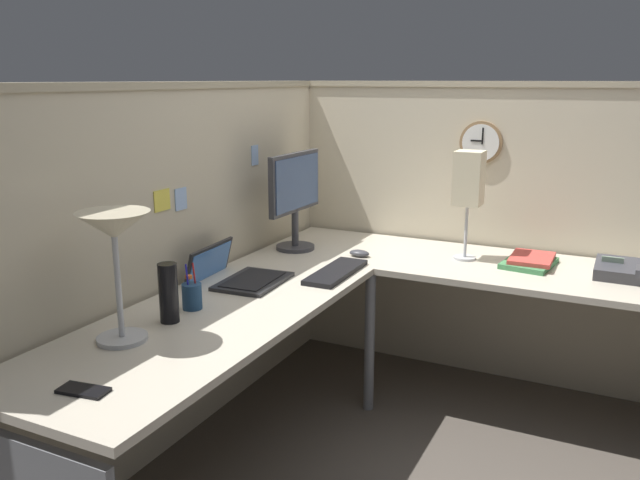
{
  "coord_description": "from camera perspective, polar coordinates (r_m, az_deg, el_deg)",
  "views": [
    {
      "loc": [
        -2.58,
        -0.92,
        1.59
      ],
      "look_at": [
        -0.05,
        0.32,
        0.89
      ],
      "focal_mm": 36.55,
      "sensor_mm": 36.0,
      "label": 1
    }
  ],
  "objects": [
    {
      "name": "pen_cup",
      "position": [
        2.55,
        -11.15,
        -4.81
      ],
      "size": [
        0.08,
        0.08,
        0.18
      ],
      "color": "navy",
      "rests_on": "desk"
    },
    {
      "name": "thermos_flask",
      "position": [
        2.42,
        -13.12,
        -4.54
      ],
      "size": [
        0.07,
        0.07,
        0.22
      ],
      "primitive_type": "cylinder",
      "color": "black",
      "rests_on": "desk"
    },
    {
      "name": "office_phone",
      "position": [
        3.17,
        24.86,
        -2.47
      ],
      "size": [
        0.19,
        0.21,
        0.11
      ],
      "color": "#38383D",
      "rests_on": "desk"
    },
    {
      "name": "laptop",
      "position": [
        2.88,
        -7.58,
        -3.08
      ],
      "size": [
        0.36,
        0.4,
        0.22
      ],
      "color": "#232326",
      "rests_on": "desk"
    },
    {
      "name": "ground_plane",
      "position": [
        3.17,
        5.9,
        -16.27
      ],
      "size": [
        6.8,
        6.8,
        0.0
      ],
      "primitive_type": "plane",
      "color": "#4C443D"
    },
    {
      "name": "cubicle_wall_back",
      "position": [
        2.96,
        -12.28,
        -2.04
      ],
      "size": [
        2.57,
        0.12,
        1.58
      ],
      "color": "beige",
      "rests_on": "ground"
    },
    {
      "name": "desk_lamp_paper",
      "position": [
        3.2,
        12.89,
        5.0
      ],
      "size": [
        0.13,
        0.13,
        0.53
      ],
      "color": "#B7BABF",
      "rests_on": "desk"
    },
    {
      "name": "computer_mouse",
      "position": [
        3.25,
        3.47,
        -1.16
      ],
      "size": [
        0.06,
        0.1,
        0.03
      ],
      "primitive_type": "ellipsoid",
      "color": "#38383D",
      "rests_on": "desk"
    },
    {
      "name": "pinned_note_middle",
      "position": [
        2.74,
        -13.66,
        3.39
      ],
      "size": [
        0.1,
        0.0,
        0.09
      ],
      "primitive_type": "cube",
      "color": "#EAD84C"
    },
    {
      "name": "cubicle_wall_right",
      "position": [
        3.6,
        15.03,
        0.66
      ],
      "size": [
        0.12,
        2.37,
        1.58
      ],
      "color": "beige",
      "rests_on": "ground"
    },
    {
      "name": "monitor",
      "position": [
        3.33,
        -2.19,
        4.1
      ],
      "size": [
        0.46,
        0.2,
        0.5
      ],
      "color": "#38383D",
      "rests_on": "desk"
    },
    {
      "name": "cell_phone",
      "position": [
        2.0,
        -20.01,
        -12.26
      ],
      "size": [
        0.09,
        0.15,
        0.01
      ],
      "primitive_type": "cube",
      "rotation": [
        0.0,
        0.0,
        0.14
      ],
      "color": "black",
      "rests_on": "desk"
    },
    {
      "name": "pinned_note_rightmost",
      "position": [
        3.31,
        -5.73,
        7.39
      ],
      "size": [
        0.06,
        0.0,
        0.1
      ],
      "primitive_type": "cube",
      "color": "#99B7E5"
    },
    {
      "name": "keyboard",
      "position": [
        2.95,
        1.41,
        -2.82
      ],
      "size": [
        0.43,
        0.15,
        0.02
      ],
      "primitive_type": "cube",
      "rotation": [
        0.0,
        0.0,
        0.01
      ],
      "color": "black",
      "rests_on": "desk"
    },
    {
      "name": "wall_clock",
      "position": [
        3.49,
        13.92,
        8.29
      ],
      "size": [
        0.04,
        0.22,
        0.22
      ],
      "color": "olive"
    },
    {
      "name": "desk_lamp_dome",
      "position": [
        2.22,
        -17.56,
        0.31
      ],
      "size": [
        0.24,
        0.24,
        0.44
      ],
      "color": "#B7BABF",
      "rests_on": "desk"
    },
    {
      "name": "book_stack",
      "position": [
        3.24,
        17.91,
        -1.77
      ],
      "size": [
        0.3,
        0.24,
        0.04
      ],
      "color": "#3F7F4C",
      "rests_on": "desk"
    },
    {
      "name": "desk",
      "position": [
        2.76,
        6.1,
        -6.49
      ],
      "size": [
        2.35,
        2.15,
        0.73
      ],
      "color": "beige",
      "rests_on": "ground"
    },
    {
      "name": "pinned_note_leftmost",
      "position": [
        2.84,
        -12.08,
        3.53
      ],
      "size": [
        0.08,
        0.0,
        0.09
      ],
      "primitive_type": "cube",
      "color": "#99B7E5"
    }
  ]
}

